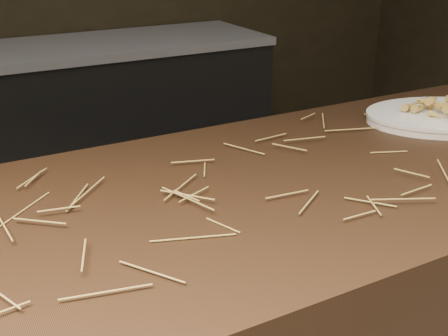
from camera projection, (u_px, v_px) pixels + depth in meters
The scene contains 3 objects.
back_counter at pixel (91, 126), 2.86m from camera, with size 1.82×0.62×0.84m.
straw_bedding at pixel (198, 195), 1.02m from camera, with size 1.40×0.60×0.02m, color olive, non-canonical shape.
serving_platter at pixel (446, 118), 1.43m from camera, with size 0.41×0.27×0.02m, color white, non-canonical shape.
Camera 1 is at (-0.40, -0.53, 1.36)m, focal length 45.00 mm.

